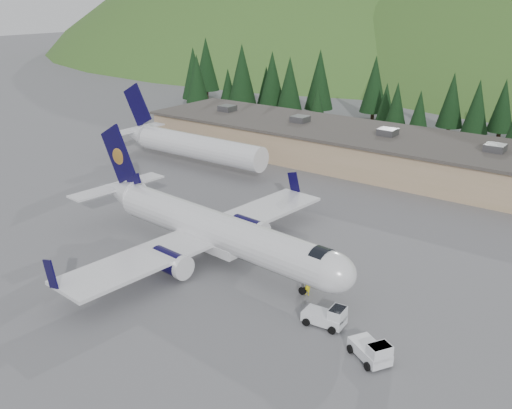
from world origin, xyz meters
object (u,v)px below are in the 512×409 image
object	(u,v)px
airliner	(212,229)
baggage_tug_b	(372,351)
baggage_tug_a	(328,317)
ramp_worker	(307,286)
terminal_building	(355,147)
second_airliner	(186,144)

from	to	relation	value
airliner	baggage_tug_b	xyz separation A→B (m)	(20.18, -6.13, -2.20)
baggage_tug_a	ramp_worker	bearing A→B (deg)	135.41
airliner	baggage_tug_b	bearing A→B (deg)	-11.75
baggage_tug_a	terminal_building	distance (m)	46.21
ramp_worker	second_airliner	bearing A→B (deg)	-32.96
second_airliner	terminal_building	world-z (taller)	second_airliner
second_airliner	baggage_tug_a	size ratio (longest dim) A/B	8.00
airliner	terminal_building	xyz separation A→B (m)	(-4.02, 37.91, -0.38)
ramp_worker	terminal_building	bearing A→B (deg)	-68.45
second_airliner	baggage_tug_b	size ratio (longest dim) A/B	7.34
terminal_building	ramp_worker	size ratio (longest dim) A/B	43.31
airliner	terminal_building	distance (m)	38.13
second_airliner	ramp_worker	size ratio (longest dim) A/B	16.77
airliner	ramp_worker	size ratio (longest dim) A/B	20.70
second_airliner	baggage_tug_b	bearing A→B (deg)	-32.44
airliner	terminal_building	size ratio (longest dim) A/B	0.48
terminal_building	ramp_worker	world-z (taller)	terminal_building
second_airliner	baggage_tug_a	distance (m)	47.13
baggage_tug_b	terminal_building	bearing A→B (deg)	149.28
second_airliner	airliner	bearing A→B (deg)	-42.47
airliner	baggage_tug_b	distance (m)	21.21
baggage_tug_a	ramp_worker	world-z (taller)	baggage_tug_a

